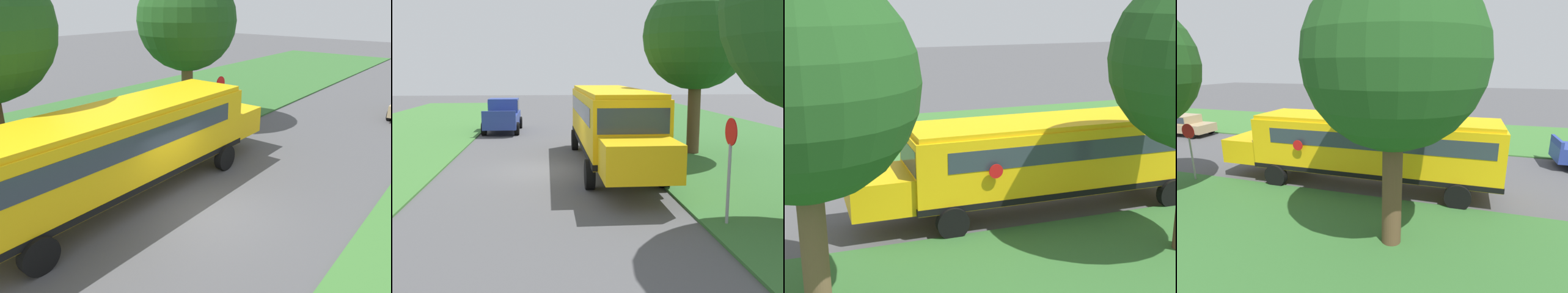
% 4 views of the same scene
% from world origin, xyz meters
% --- Properties ---
extents(ground_plane, '(120.00, 120.00, 0.00)m').
position_xyz_m(ground_plane, '(0.00, 0.00, 0.00)').
color(ground_plane, '#4C4C4F').
extents(grass_verge, '(12.00, 80.00, 0.08)m').
position_xyz_m(grass_verge, '(-10.00, 0.00, 0.04)').
color(grass_verge, '#33662D').
rests_on(grass_verge, ground).
extents(school_bus, '(2.84, 12.42, 3.16)m').
position_xyz_m(school_bus, '(-2.77, -0.87, 1.92)').
color(school_bus, yellow).
rests_on(school_bus, ground).
extents(oak_tree_roadside_mid, '(5.06, 5.06, 7.85)m').
position_xyz_m(oak_tree_roadside_mid, '(-6.92, 7.22, 5.35)').
color(oak_tree_roadside_mid, brown).
rests_on(oak_tree_roadside_mid, ground).
extents(stop_sign, '(0.08, 0.68, 2.74)m').
position_xyz_m(stop_sign, '(-4.60, 7.06, 1.74)').
color(stop_sign, gray).
rests_on(stop_sign, ground).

